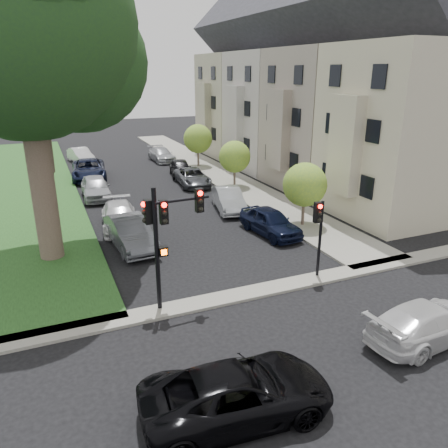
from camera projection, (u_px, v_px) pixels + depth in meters
name	position (u px, v px, depth m)	size (l,w,h in m)	color
ground	(278.00, 318.00, 15.88)	(140.00, 140.00, 0.00)	black
grass_strip	(19.00, 187.00, 33.36)	(8.00, 44.00, 0.12)	#1F431A
sidewalk_right	(210.00, 169.00, 39.16)	(3.50, 44.00, 0.12)	gray
sidewalk_cross	(253.00, 292.00, 17.60)	(60.00, 1.00, 0.12)	gray
house_a	(403.00, 99.00, 25.09)	(7.70, 7.55, 15.97)	gray
house_b	(325.00, 93.00, 31.59)	(7.70, 7.55, 15.97)	gray
house_c	(274.00, 89.00, 38.09)	(7.70, 7.55, 15.97)	silver
house_d	(238.00, 86.00, 44.60)	(7.70, 7.55, 15.97)	#79725E
eucalyptus	(18.00, 23.00, 17.42)	(10.62, 9.64, 15.05)	brown
small_tree_a	(305.00, 185.00, 24.33)	(2.47, 2.47, 3.71)	brown
small_tree_b	(235.00, 157.00, 32.59)	(2.38, 2.38, 3.57)	brown
small_tree_c	(198.00, 139.00, 39.55)	(2.60, 2.60, 3.89)	brown
traffic_signal_main	(166.00, 227.00, 15.46)	(2.32, 0.60, 4.76)	black
traffic_signal_secondary	(319.00, 226.00, 18.11)	(0.45, 0.37, 3.46)	black
car_cross_near	(237.00, 393.00, 11.21)	(2.33, 5.04, 1.40)	black
car_cross_far	(428.00, 322.00, 14.40)	(1.88, 4.61, 1.34)	silver
car_parked_0	(270.00, 222.00, 23.70)	(1.72, 4.28, 1.46)	black
car_parked_1	(229.00, 199.00, 27.80)	(1.52, 4.37, 1.44)	#999BA0
car_parked_2	(192.00, 177.00, 33.86)	(2.16, 4.69, 1.30)	#3F4247
car_parked_3	(181.00, 168.00, 36.70)	(1.65, 4.10, 1.40)	black
car_parked_4	(162.00, 155.00, 42.73)	(1.84, 4.52, 1.31)	#999BA0
car_parked_5	(130.00, 233.00, 21.92)	(1.66, 4.76, 1.57)	#3F4247
car_parked_6	(119.00, 216.00, 24.68)	(1.92, 4.71, 1.37)	silver
car_parked_7	(96.00, 187.00, 30.37)	(1.85, 4.60, 1.57)	#999BA0
car_parked_8	(89.00, 169.00, 35.79)	(2.62, 5.69, 1.58)	black
car_parked_9	(81.00, 155.00, 42.06)	(1.49, 4.28, 1.41)	silver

